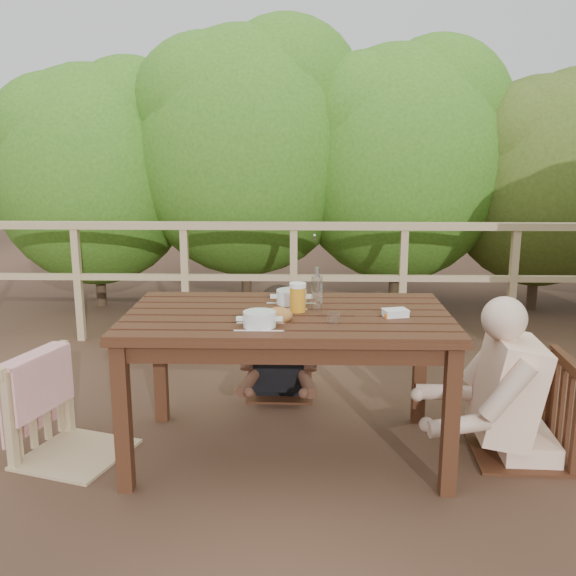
{
  "coord_description": "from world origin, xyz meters",
  "views": [
    {
      "loc": [
        0.08,
        -3.2,
        1.63
      ],
      "look_at": [
        0.0,
        0.05,
        0.9
      ],
      "focal_mm": 40.11,
      "sensor_mm": 36.0,
      "label": 1
    }
  ],
  "objects_px": {
    "chair_left": "(70,364)",
    "soup_far": "(291,298)",
    "chair_far": "(281,330)",
    "bottle": "(317,290)",
    "beer_glass": "(298,299)",
    "bread_roll": "(278,315)",
    "diner_right": "(534,327)",
    "tumbler": "(334,319)",
    "butter_tub": "(395,314)",
    "table": "(288,385)",
    "chair_right": "(525,364)",
    "woman": "(281,308)",
    "soup_near": "(260,321)"
  },
  "relations": [
    {
      "from": "chair_left",
      "to": "soup_far",
      "type": "height_order",
      "value": "chair_left"
    },
    {
      "from": "chair_far",
      "to": "bottle",
      "type": "relative_size",
      "value": 3.59
    },
    {
      "from": "beer_glass",
      "to": "bottle",
      "type": "distance_m",
      "value": 0.11
    },
    {
      "from": "bread_roll",
      "to": "diner_right",
      "type": "bearing_deg",
      "value": 7.07
    },
    {
      "from": "tumbler",
      "to": "butter_tub",
      "type": "relative_size",
      "value": 0.57
    },
    {
      "from": "bottle",
      "to": "chair_far",
      "type": "bearing_deg",
      "value": 105.29
    },
    {
      "from": "bread_roll",
      "to": "table",
      "type": "bearing_deg",
      "value": 74.87
    },
    {
      "from": "chair_right",
      "to": "butter_tub",
      "type": "distance_m",
      "value": 0.75
    },
    {
      "from": "table",
      "to": "woman",
      "type": "relative_size",
      "value": 1.43
    },
    {
      "from": "chair_left",
      "to": "tumbler",
      "type": "relative_size",
      "value": 14.87
    },
    {
      "from": "butter_tub",
      "to": "chair_right",
      "type": "bearing_deg",
      "value": -8.08
    },
    {
      "from": "table",
      "to": "chair_far",
      "type": "xyz_separation_m",
      "value": [
        -0.07,
        0.86,
        0.05
      ]
    },
    {
      "from": "butter_tub",
      "to": "tumbler",
      "type": "bearing_deg",
      "value": -171.57
    },
    {
      "from": "bread_roll",
      "to": "butter_tub",
      "type": "relative_size",
      "value": 1.14
    },
    {
      "from": "soup_far",
      "to": "beer_glass",
      "type": "distance_m",
      "value": 0.17
    },
    {
      "from": "woman",
      "to": "soup_near",
      "type": "relative_size",
      "value": 4.4
    },
    {
      "from": "chair_right",
      "to": "bottle",
      "type": "distance_m",
      "value": 1.15
    },
    {
      "from": "chair_left",
      "to": "bread_roll",
      "type": "height_order",
      "value": "chair_left"
    },
    {
      "from": "diner_right",
      "to": "tumbler",
      "type": "xyz_separation_m",
      "value": [
        -1.04,
        -0.21,
        0.09
      ]
    },
    {
      "from": "table",
      "to": "diner_right",
      "type": "bearing_deg",
      "value": 0.35
    },
    {
      "from": "beer_glass",
      "to": "woman",
      "type": "bearing_deg",
      "value": 97.91
    },
    {
      "from": "bottle",
      "to": "chair_left",
      "type": "bearing_deg",
      "value": -174.37
    },
    {
      "from": "chair_right",
      "to": "soup_far",
      "type": "relative_size",
      "value": 3.73
    },
    {
      "from": "tumbler",
      "to": "woman",
      "type": "bearing_deg",
      "value": 105.38
    },
    {
      "from": "chair_far",
      "to": "butter_tub",
      "type": "bearing_deg",
      "value": -55.49
    },
    {
      "from": "table",
      "to": "bread_roll",
      "type": "height_order",
      "value": "bread_roll"
    },
    {
      "from": "table",
      "to": "soup_far",
      "type": "distance_m",
      "value": 0.47
    },
    {
      "from": "chair_right",
      "to": "tumbler",
      "type": "relative_size",
      "value": 14.74
    },
    {
      "from": "chair_left",
      "to": "beer_glass",
      "type": "relative_size",
      "value": 6.25
    },
    {
      "from": "chair_left",
      "to": "soup_far",
      "type": "relative_size",
      "value": 3.76
    },
    {
      "from": "diner_right",
      "to": "soup_near",
      "type": "relative_size",
      "value": 5.39
    },
    {
      "from": "chair_far",
      "to": "beer_glass",
      "type": "bearing_deg",
      "value": -80.89
    },
    {
      "from": "woman",
      "to": "chair_left",
      "type": "bearing_deg",
      "value": 42.67
    },
    {
      "from": "woman",
      "to": "bottle",
      "type": "xyz_separation_m",
      "value": [
        0.22,
        -0.82,
        0.31
      ]
    },
    {
      "from": "woman",
      "to": "diner_right",
      "type": "bearing_deg",
      "value": 148.02
    },
    {
      "from": "table",
      "to": "tumbler",
      "type": "distance_m",
      "value": 0.52
    },
    {
      "from": "soup_far",
      "to": "tumbler",
      "type": "height_order",
      "value": "soup_far"
    },
    {
      "from": "bread_roll",
      "to": "soup_near",
      "type": "bearing_deg",
      "value": -127.93
    },
    {
      "from": "soup_near",
      "to": "tumbler",
      "type": "distance_m",
      "value": 0.36
    },
    {
      "from": "chair_far",
      "to": "tumbler",
      "type": "xyz_separation_m",
      "value": [
        0.3,
        -1.05,
        0.37
      ]
    },
    {
      "from": "chair_right",
      "to": "diner_right",
      "type": "height_order",
      "value": "diner_right"
    },
    {
      "from": "woman",
      "to": "soup_near",
      "type": "bearing_deg",
      "value": 88.01
    },
    {
      "from": "bread_roll",
      "to": "butter_tub",
      "type": "xyz_separation_m",
      "value": [
        0.58,
        0.09,
        -0.01
      ]
    },
    {
      "from": "chair_right",
      "to": "beer_glass",
      "type": "height_order",
      "value": "chair_right"
    },
    {
      "from": "table",
      "to": "chair_left",
      "type": "height_order",
      "value": "chair_left"
    },
    {
      "from": "chair_left",
      "to": "chair_far",
      "type": "relative_size",
      "value": 1.19
    },
    {
      "from": "chair_left",
      "to": "chair_far",
      "type": "bearing_deg",
      "value": -31.4
    },
    {
      "from": "bread_roll",
      "to": "tumbler",
      "type": "bearing_deg",
      "value": -9.17
    },
    {
      "from": "chair_left",
      "to": "bread_roll",
      "type": "distance_m",
      "value": 1.13
    },
    {
      "from": "soup_far",
      "to": "bottle",
      "type": "height_order",
      "value": "bottle"
    }
  ]
}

